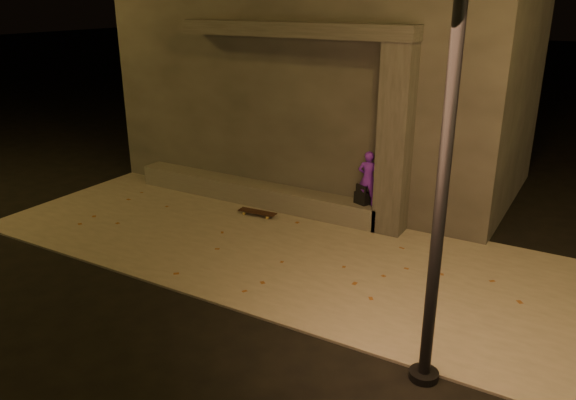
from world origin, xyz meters
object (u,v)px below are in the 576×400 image
Objects in this scene: skateboard at (257,212)px; street_lamp_0 at (461,0)px; skateboarder at (368,178)px; backpack at (362,197)px; column at (395,141)px.

skateboard is 7.15m from street_lamp_0.
skateboarder is at bearing 13.06° from skateboard.
skateboarder reaches higher than skateboard.
skateboard is at bearing 143.77° from street_lamp_0.
skateboarder reaches higher than backpack.
backpack is at bearing 122.37° from street_lamp_0.
skateboard is (-2.18, -0.65, -0.92)m from skateboarder.
backpack is at bearing 180.00° from column.
street_lamp_0 is at bearing -64.08° from column.
street_lamp_0 is at bearing 107.48° from skateboarder.
street_lamp_0 reaches higher than skateboarder.
street_lamp_0 is (4.65, -3.41, 4.24)m from skateboard.
street_lamp_0 is (2.47, -4.06, 3.32)m from skateboarder.
skateboarder is at bearing 20.96° from backpack.
street_lamp_0 is (1.97, -4.06, 2.51)m from column.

